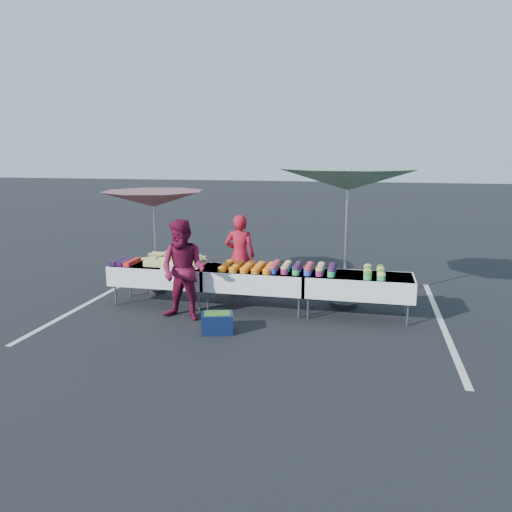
% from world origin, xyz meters
% --- Properties ---
extents(ground, '(80.00, 80.00, 0.00)m').
position_xyz_m(ground, '(0.00, 0.00, 0.00)').
color(ground, black).
extents(stripe_left, '(0.10, 5.00, 0.00)m').
position_xyz_m(stripe_left, '(-3.20, 0.00, 0.00)').
color(stripe_left, silver).
rests_on(stripe_left, ground).
extents(stripe_right, '(0.10, 5.00, 0.00)m').
position_xyz_m(stripe_right, '(3.20, 0.00, 0.00)').
color(stripe_right, silver).
rests_on(stripe_right, ground).
extents(table_left, '(1.86, 0.81, 0.75)m').
position_xyz_m(table_left, '(-1.80, 0.00, 0.58)').
color(table_left, white).
rests_on(table_left, ground).
extents(table_center, '(1.86, 0.81, 0.75)m').
position_xyz_m(table_center, '(0.00, 0.00, 0.58)').
color(table_center, white).
rests_on(table_center, ground).
extents(table_right, '(1.86, 0.81, 0.75)m').
position_xyz_m(table_right, '(1.80, 0.00, 0.58)').
color(table_right, white).
rests_on(table_right, ground).
extents(berry_punnets, '(0.40, 0.54, 0.08)m').
position_xyz_m(berry_punnets, '(-2.51, -0.06, 0.79)').
color(berry_punnets, black).
rests_on(berry_punnets, table_left).
extents(corn_pile, '(1.16, 0.57, 0.26)m').
position_xyz_m(corn_pile, '(-1.55, 0.04, 0.84)').
color(corn_pile, '#A0AF59').
rests_on(corn_pile, table_left).
extents(plastic_bags, '(0.30, 0.25, 0.05)m').
position_xyz_m(plastic_bags, '(-1.50, -0.30, 0.78)').
color(plastic_bags, white).
rests_on(plastic_bags, table_left).
extents(carrot_bowls, '(0.95, 0.69, 0.11)m').
position_xyz_m(carrot_bowls, '(-0.15, -0.01, 0.80)').
color(carrot_bowls, '#C76F16').
rests_on(carrot_bowls, table_center).
extents(potato_cups, '(1.14, 0.58, 0.16)m').
position_xyz_m(potato_cups, '(0.85, 0.00, 0.83)').
color(potato_cups, blue).
rests_on(potato_cups, table_right).
extents(bean_baskets, '(0.36, 0.68, 0.15)m').
position_xyz_m(bean_baskets, '(2.06, -0.01, 0.82)').
color(bean_baskets, green).
rests_on(bean_baskets, table_right).
extents(vendor, '(0.62, 0.43, 1.63)m').
position_xyz_m(vendor, '(-0.52, 0.85, 0.81)').
color(vendor, '#B11428').
rests_on(vendor, ground).
extents(customer, '(0.92, 0.76, 1.72)m').
position_xyz_m(customer, '(-1.09, -0.75, 0.86)').
color(customer, maroon).
rests_on(customer, ground).
extents(umbrella_left, '(2.34, 2.34, 2.08)m').
position_xyz_m(umbrella_left, '(-2.25, 0.73, 1.89)').
color(umbrella_left, black).
rests_on(umbrella_left, ground).
extents(umbrella_right, '(3.30, 3.30, 2.55)m').
position_xyz_m(umbrella_right, '(1.54, 0.59, 2.31)').
color(umbrella_right, black).
rests_on(umbrella_right, ground).
extents(storage_bin, '(0.58, 0.48, 0.32)m').
position_xyz_m(storage_bin, '(-0.35, -1.26, 0.17)').
color(storage_bin, '#0C183E').
rests_on(storage_bin, ground).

